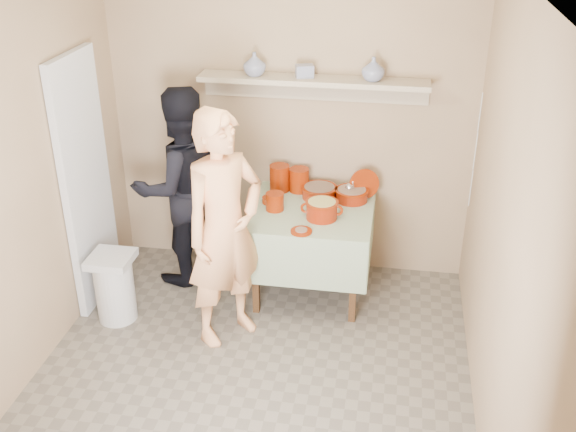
% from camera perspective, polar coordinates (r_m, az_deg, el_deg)
% --- Properties ---
extents(ground, '(3.50, 3.50, 0.00)m').
position_cam_1_polar(ground, '(4.73, -3.40, -14.31)').
color(ground, '#685E52').
rests_on(ground, ground).
extents(tile_panel, '(0.06, 0.70, 2.00)m').
position_cam_1_polar(tile_panel, '(5.42, -16.70, 2.68)').
color(tile_panel, silver).
rests_on(tile_panel, ground).
extents(plate_stack_a, '(0.17, 0.17, 0.22)m').
position_cam_1_polar(plate_stack_a, '(5.60, -0.72, 3.24)').
color(plate_stack_a, '#701904').
rests_on(plate_stack_a, serving_table).
extents(plate_stack_b, '(0.17, 0.17, 0.20)m').
position_cam_1_polar(plate_stack_b, '(5.60, 0.95, 3.07)').
color(plate_stack_b, '#701904').
rests_on(plate_stack_b, serving_table).
extents(bowl_stack, '(0.14, 0.14, 0.14)m').
position_cam_1_polar(bowl_stack, '(5.28, -1.12, 1.23)').
color(bowl_stack, '#701904').
rests_on(bowl_stack, serving_table).
extents(empty_bowl, '(0.15, 0.15, 0.04)m').
position_cam_1_polar(empty_bowl, '(5.42, -1.41, 1.37)').
color(empty_bowl, '#701904').
rests_on(empty_bowl, serving_table).
extents(propped_lid, '(0.26, 0.16, 0.24)m').
position_cam_1_polar(propped_lid, '(5.50, 6.48, 2.72)').
color(propped_lid, '#701904').
rests_on(propped_lid, serving_table).
extents(vase_right, '(0.23, 0.23, 0.18)m').
position_cam_1_polar(vase_right, '(5.25, 7.23, 12.24)').
color(vase_right, navy).
rests_on(vase_right, wall_shelf).
extents(vase_left, '(0.24, 0.24, 0.18)m').
position_cam_1_polar(vase_left, '(5.36, -2.85, 12.73)').
color(vase_left, navy).
rests_on(vase_left, wall_shelf).
extents(ceramic_box, '(0.16, 0.13, 0.10)m').
position_cam_1_polar(ceramic_box, '(5.32, 1.41, 12.16)').
color(ceramic_box, navy).
rests_on(ceramic_box, wall_shelf).
extents(person_cook, '(0.74, 0.77, 1.77)m').
position_cam_1_polar(person_cook, '(4.77, -5.39, -1.15)').
color(person_cook, '#F3A369').
rests_on(person_cook, ground).
extents(person_helper, '(1.04, 1.01, 1.69)m').
position_cam_1_polar(person_helper, '(5.57, -9.00, 2.43)').
color(person_helper, black).
rests_on(person_helper, ground).
extents(room_shell, '(3.04, 3.54, 2.62)m').
position_cam_1_polar(room_shell, '(3.87, -4.04, 3.99)').
color(room_shell, tan).
rests_on(room_shell, ground).
extents(serving_table, '(0.97, 0.97, 0.76)m').
position_cam_1_polar(serving_table, '(5.38, 1.98, -0.51)').
color(serving_table, '#4C2D16').
rests_on(serving_table, ground).
extents(cazuela_meat_a, '(0.30, 0.30, 0.10)m').
position_cam_1_polar(cazuela_meat_a, '(5.50, 2.66, 2.13)').
color(cazuela_meat_a, '#6C1003').
rests_on(cazuela_meat_a, serving_table).
extents(cazuela_meat_b, '(0.28, 0.28, 0.10)m').
position_cam_1_polar(cazuela_meat_b, '(5.46, 5.42, 1.88)').
color(cazuela_meat_b, '#6C1003').
rests_on(cazuela_meat_b, serving_table).
extents(ladle, '(0.08, 0.26, 0.19)m').
position_cam_1_polar(ladle, '(5.45, 5.23, 2.43)').
color(ladle, silver).
rests_on(ladle, cazuela_meat_b).
extents(cazuela_rice, '(0.33, 0.25, 0.14)m').
position_cam_1_polar(cazuela_rice, '(5.15, 2.87, 0.66)').
color(cazuela_rice, '#6C1003').
rests_on(cazuela_rice, serving_table).
extents(front_plate, '(0.16, 0.16, 0.03)m').
position_cam_1_polar(front_plate, '(4.97, 1.13, -1.28)').
color(front_plate, '#701904').
rests_on(front_plate, serving_table).
extents(wall_shelf, '(1.80, 0.25, 0.21)m').
position_cam_1_polar(wall_shelf, '(5.36, 2.17, 11.21)').
color(wall_shelf, tan).
rests_on(wall_shelf, room_shell).
extents(trash_bin, '(0.32, 0.32, 0.56)m').
position_cam_1_polar(trash_bin, '(5.38, -14.47, -5.82)').
color(trash_bin, silver).
rests_on(trash_bin, ground).
extents(electrical_cord, '(0.01, 0.05, 0.90)m').
position_cam_1_polar(electrical_cord, '(5.32, 15.58, 5.32)').
color(electrical_cord, silver).
rests_on(electrical_cord, wall_shelf).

